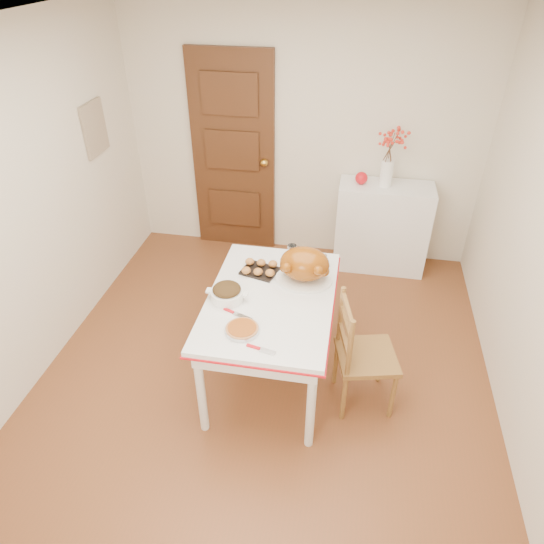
% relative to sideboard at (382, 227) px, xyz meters
% --- Properties ---
extents(floor, '(3.50, 4.00, 0.00)m').
position_rel_sideboard_xyz_m(floor, '(-0.86, -1.78, -0.45)').
color(floor, brown).
rests_on(floor, ground).
extents(ceiling, '(3.50, 4.00, 0.00)m').
position_rel_sideboard_xyz_m(ceiling, '(-0.86, -1.78, 2.05)').
color(ceiling, white).
rests_on(ceiling, ground).
extents(wall_back, '(3.50, 0.00, 2.50)m').
position_rel_sideboard_xyz_m(wall_back, '(-0.86, 0.22, 0.80)').
color(wall_back, beige).
rests_on(wall_back, ground).
extents(wall_left, '(0.00, 4.00, 2.50)m').
position_rel_sideboard_xyz_m(wall_left, '(-2.61, -1.78, 0.80)').
color(wall_left, beige).
rests_on(wall_left, ground).
extents(door_back, '(0.85, 0.06, 2.06)m').
position_rel_sideboard_xyz_m(door_back, '(-1.56, 0.19, 0.58)').
color(door_back, '#412213').
rests_on(door_back, ground).
extents(photo_board, '(0.03, 0.35, 0.45)m').
position_rel_sideboard_xyz_m(photo_board, '(-2.59, -0.58, 1.05)').
color(photo_board, tan).
rests_on(photo_board, ground).
extents(sideboard, '(0.91, 0.40, 0.91)m').
position_rel_sideboard_xyz_m(sideboard, '(0.00, 0.00, 0.00)').
color(sideboard, white).
rests_on(sideboard, floor).
extents(kitchen_table, '(0.90, 1.31, 0.79)m').
position_rel_sideboard_xyz_m(kitchen_table, '(-0.82, -1.76, -0.06)').
color(kitchen_table, white).
rests_on(kitchen_table, floor).
extents(chair_oak, '(0.49, 0.49, 0.92)m').
position_rel_sideboard_xyz_m(chair_oak, '(-0.11, -1.87, 0.01)').
color(chair_oak, brown).
rests_on(chair_oak, floor).
extents(berry_vase, '(0.27, 0.27, 0.53)m').
position_rel_sideboard_xyz_m(berry_vase, '(-0.03, 0.00, 0.72)').
color(berry_vase, white).
rests_on(berry_vase, sideboard).
extents(apple, '(0.12, 0.12, 0.12)m').
position_rel_sideboard_xyz_m(apple, '(-0.26, 0.00, 0.51)').
color(apple, red).
rests_on(apple, sideboard).
extents(turkey_platter, '(0.48, 0.41, 0.27)m').
position_rel_sideboard_xyz_m(turkey_platter, '(-0.61, -1.52, 0.47)').
color(turkey_platter, '#964710').
rests_on(turkey_platter, kitchen_table).
extents(pumpkin_pie, '(0.28, 0.28, 0.05)m').
position_rel_sideboard_xyz_m(pumpkin_pie, '(-0.93, -2.15, 0.36)').
color(pumpkin_pie, '#8F4212').
rests_on(pumpkin_pie, kitchen_table).
extents(stuffing_dish, '(0.32, 0.26, 0.11)m').
position_rel_sideboard_xyz_m(stuffing_dish, '(-1.11, -1.84, 0.39)').
color(stuffing_dish, '#3F2B16').
rests_on(stuffing_dish, kitchen_table).
extents(rolls_tray, '(0.30, 0.26, 0.07)m').
position_rel_sideboard_xyz_m(rolls_tray, '(-0.95, -1.47, 0.37)').
color(rolls_tray, '#AE6C35').
rests_on(rolls_tray, kitchen_table).
extents(pie_server, '(0.20, 0.10, 0.01)m').
position_rel_sideboard_xyz_m(pie_server, '(-0.78, -2.29, 0.34)').
color(pie_server, silver).
rests_on(pie_server, kitchen_table).
extents(carving_knife, '(0.23, 0.13, 0.01)m').
position_rel_sideboard_xyz_m(carving_knife, '(-1.00, -1.99, 0.34)').
color(carving_knife, silver).
rests_on(carving_knife, kitchen_table).
extents(drinking_glass, '(0.08, 0.08, 0.12)m').
position_rel_sideboard_xyz_m(drinking_glass, '(-0.74, -1.24, 0.39)').
color(drinking_glass, white).
rests_on(drinking_glass, kitchen_table).
extents(shaker_pair, '(0.11, 0.07, 0.10)m').
position_rel_sideboard_xyz_m(shaker_pair, '(-0.52, -1.30, 0.38)').
color(shaker_pair, white).
rests_on(shaker_pair, kitchen_table).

